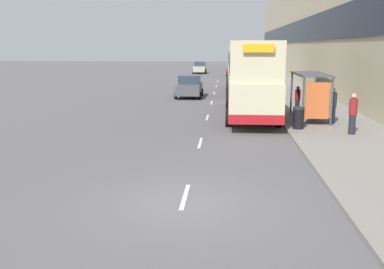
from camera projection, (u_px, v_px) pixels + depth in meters
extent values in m
plane|color=#5B595B|center=(183.00, 204.00, 11.14)|extent=(220.00, 220.00, 0.00)
cube|color=gray|center=(275.00, 82.00, 48.20)|extent=(5.00, 93.00, 0.14)
cube|color=#C6B793|center=(314.00, 25.00, 46.62)|extent=(3.00, 93.00, 12.75)
cube|color=black|center=(299.00, 31.00, 46.87)|extent=(0.12, 89.28, 2.30)
cube|color=silver|center=(185.00, 196.00, 11.68)|extent=(0.12, 2.00, 0.01)
cube|color=silver|center=(200.00, 143.00, 18.22)|extent=(0.12, 2.00, 0.01)
cube|color=silver|center=(207.00, 117.00, 24.75)|extent=(0.12, 2.00, 0.01)
cube|color=silver|center=(212.00, 103.00, 31.29)|extent=(0.12, 2.00, 0.01)
cube|color=silver|center=(214.00, 93.00, 37.83)|extent=(0.12, 2.00, 0.01)
cube|color=silver|center=(216.00, 86.00, 44.37)|extent=(0.12, 2.00, 0.01)
cube|color=silver|center=(218.00, 81.00, 50.91)|extent=(0.12, 2.00, 0.01)
cube|color=#4C4C51|center=(311.00, 74.00, 22.93)|extent=(1.60, 4.20, 0.08)
cylinder|color=#4C4C51|center=(303.00, 102.00, 21.28)|extent=(0.10, 0.10, 2.40)
cylinder|color=#4C4C51|center=(291.00, 93.00, 25.19)|extent=(0.10, 0.10, 2.40)
cylinder|color=#4C4C51|center=(332.00, 102.00, 21.17)|extent=(0.10, 0.10, 2.40)
cylinder|color=#4C4C51|center=(316.00, 93.00, 25.08)|extent=(0.10, 0.10, 2.40)
cube|color=#99A8B2|center=(323.00, 95.00, 23.10)|extent=(0.04, 3.68, 1.92)
cube|color=#D86633|center=(317.00, 101.00, 21.28)|extent=(1.19, 0.10, 1.82)
cube|color=maroon|center=(314.00, 111.00, 23.31)|extent=(0.36, 2.80, 0.08)
cube|color=beige|center=(250.00, 92.00, 24.99)|extent=(2.55, 11.25, 1.85)
cube|color=beige|center=(251.00, 59.00, 24.61)|extent=(2.50, 10.91, 1.95)
cube|color=#B2191E|center=(250.00, 104.00, 25.13)|extent=(2.58, 11.30, 0.45)
cube|color=#2D3847|center=(251.00, 86.00, 24.92)|extent=(2.58, 10.57, 0.81)
cube|color=#2D3847|center=(251.00, 61.00, 24.63)|extent=(2.55, 10.57, 0.94)
cube|color=yellow|center=(259.00, 48.00, 19.01)|extent=(1.40, 0.08, 0.36)
cylinder|color=black|center=(228.00, 100.00, 29.01)|extent=(0.30, 1.00, 1.00)
cylinder|color=black|center=(266.00, 100.00, 28.81)|extent=(0.30, 1.00, 1.00)
cylinder|color=black|center=(228.00, 117.00, 21.88)|extent=(0.30, 1.00, 1.00)
cylinder|color=black|center=(279.00, 117.00, 21.67)|extent=(0.30, 1.00, 1.00)
cube|color=beige|center=(242.00, 76.00, 39.24)|extent=(2.55, 11.44, 1.85)
cube|color=beige|center=(242.00, 55.00, 38.86)|extent=(2.50, 11.10, 1.95)
cube|color=#B2191E|center=(242.00, 83.00, 39.38)|extent=(2.58, 11.50, 0.45)
cube|color=#2D3847|center=(242.00, 72.00, 39.17)|extent=(2.58, 10.75, 0.81)
cube|color=#2D3847|center=(242.00, 56.00, 38.88)|extent=(2.55, 10.75, 0.94)
cube|color=yellow|center=(245.00, 48.00, 33.17)|extent=(1.40, 0.08, 0.36)
cylinder|color=black|center=(228.00, 82.00, 43.32)|extent=(0.30, 1.00, 1.00)
cylinder|color=black|center=(253.00, 82.00, 43.12)|extent=(0.30, 1.00, 1.00)
cylinder|color=black|center=(228.00, 89.00, 36.06)|extent=(0.30, 1.00, 1.00)
cylinder|color=black|center=(258.00, 90.00, 35.86)|extent=(0.30, 1.00, 1.00)
cube|color=#B7B799|center=(200.00, 69.00, 65.65)|extent=(1.78, 4.16, 0.82)
cube|color=#2D3847|center=(200.00, 64.00, 65.70)|extent=(1.56, 2.00, 0.67)
cylinder|color=black|center=(205.00, 72.00, 64.41)|extent=(0.20, 0.60, 0.60)
cylinder|color=black|center=(193.00, 72.00, 64.55)|extent=(0.20, 0.60, 0.60)
cylinder|color=black|center=(206.00, 71.00, 66.92)|extent=(0.20, 0.60, 0.60)
cylinder|color=black|center=(194.00, 71.00, 67.06)|extent=(0.20, 0.60, 0.60)
cube|color=maroon|center=(234.00, 71.00, 59.90)|extent=(1.87, 4.09, 0.76)
cube|color=#2D3847|center=(234.00, 66.00, 59.56)|extent=(1.65, 1.96, 0.62)
cylinder|color=black|center=(227.00, 73.00, 61.28)|extent=(0.20, 0.60, 0.60)
cylinder|color=black|center=(240.00, 73.00, 61.14)|extent=(0.20, 0.60, 0.60)
cylinder|color=black|center=(227.00, 74.00, 58.81)|extent=(0.20, 0.60, 0.60)
cylinder|color=black|center=(241.00, 74.00, 58.66)|extent=(0.20, 0.60, 0.60)
cube|color=#4C5156|center=(189.00, 89.00, 34.47)|extent=(1.89, 4.04, 0.81)
cube|color=#2D3847|center=(189.00, 79.00, 34.51)|extent=(1.67, 1.94, 0.66)
cylinder|color=black|center=(200.00, 96.00, 33.25)|extent=(0.20, 0.60, 0.60)
cylinder|color=black|center=(176.00, 95.00, 33.40)|extent=(0.20, 0.60, 0.60)
cylinder|color=black|center=(202.00, 92.00, 35.69)|extent=(0.20, 0.60, 0.60)
cylinder|color=black|center=(179.00, 92.00, 35.84)|extent=(0.20, 0.60, 0.60)
cube|color=navy|center=(234.00, 66.00, 76.30)|extent=(1.74, 3.89, 0.81)
cube|color=#2D3847|center=(234.00, 62.00, 75.97)|extent=(1.53, 1.87, 0.67)
cylinder|color=black|center=(229.00, 68.00, 77.63)|extent=(0.20, 0.60, 0.60)
cylinder|color=black|center=(238.00, 68.00, 77.50)|extent=(0.20, 0.60, 0.60)
cylinder|color=black|center=(229.00, 68.00, 75.28)|extent=(0.20, 0.60, 0.60)
cylinder|color=black|center=(239.00, 68.00, 75.14)|extent=(0.20, 0.60, 0.60)
cylinder|color=#23232D|center=(332.00, 115.00, 21.95)|extent=(0.30, 0.30, 0.87)
cylinder|color=#26262D|center=(333.00, 100.00, 21.78)|extent=(0.36, 0.36, 0.73)
sphere|color=tan|center=(334.00, 90.00, 21.69)|extent=(0.24, 0.24, 0.24)
cylinder|color=#23232D|center=(297.00, 107.00, 25.36)|extent=(0.26, 0.26, 0.77)
cylinder|color=maroon|center=(298.00, 95.00, 25.22)|extent=(0.32, 0.32, 0.64)
sphere|color=tan|center=(298.00, 88.00, 25.13)|extent=(0.21, 0.21, 0.21)
cylinder|color=#23232D|center=(352.00, 125.00, 19.25)|extent=(0.30, 0.30, 0.88)
cylinder|color=maroon|center=(353.00, 107.00, 19.09)|extent=(0.37, 0.37, 0.73)
sphere|color=tan|center=(354.00, 96.00, 18.99)|extent=(0.24, 0.24, 0.24)
cylinder|color=black|center=(298.00, 119.00, 20.55)|extent=(0.52, 0.52, 0.95)
cylinder|color=#2D2D33|center=(299.00, 108.00, 20.44)|extent=(0.55, 0.55, 0.10)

